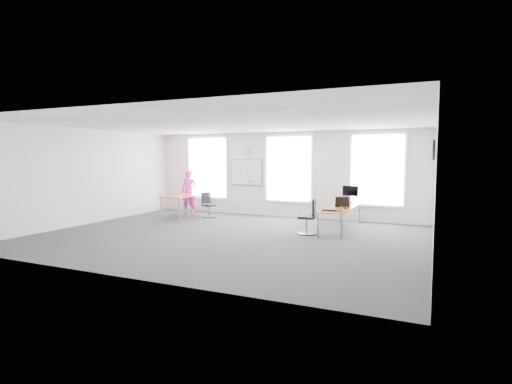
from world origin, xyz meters
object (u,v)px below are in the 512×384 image
at_px(desk_right, 341,209).
at_px(keyboard, 329,210).
at_px(chair_right, 309,219).
at_px(chair_left, 208,206).
at_px(person, 189,192).
at_px(desk_left, 187,197).
at_px(headphones, 343,208).
at_px(monitor, 350,193).

xyz_separation_m(desk_right, keyboard, (-0.11, -0.93, 0.05)).
xyz_separation_m(chair_right, chair_left, (-4.18, 1.67, -0.05)).
xyz_separation_m(chair_left, person, (-1.21, 0.61, 0.43)).
bearing_deg(chair_left, desk_right, -82.79).
height_order(desk_left, headphones, desk_left).
bearing_deg(monitor, chair_left, -177.78).
xyz_separation_m(chair_left, keyboard, (4.72, -1.60, 0.30)).
relative_size(desk_left, headphones, 12.04).
relative_size(desk_right, keyboard, 6.54).
distance_m(chair_right, keyboard, 0.61).
relative_size(chair_right, keyboard, 2.30).
bearing_deg(desk_left, person, 119.98).
bearing_deg(person, chair_left, -44.37).
bearing_deg(desk_right, headphones, -71.14).
height_order(chair_right, person, person).
distance_m(desk_right, person, 6.18).
height_order(headphones, monitor, monitor).
xyz_separation_m(chair_right, monitor, (0.70, 2.16, 0.57)).
bearing_deg(headphones, chair_left, 152.63).
xyz_separation_m(chair_right, person, (-5.38, 2.28, 0.38)).
distance_m(desk_left, chair_left, 0.82).
bearing_deg(headphones, chair_right, -164.07).
bearing_deg(desk_right, keyboard, -96.86).
distance_m(headphones, monitor, 1.71).
height_order(chair_left, monitor, monitor).
xyz_separation_m(keyboard, headphones, (0.29, 0.41, 0.04)).
bearing_deg(chair_left, headphones, -88.24).
distance_m(desk_left, chair_right, 5.08).
bearing_deg(desk_left, chair_left, 20.73).
distance_m(desk_right, headphones, 0.55).
distance_m(chair_left, headphones, 5.16).
height_order(desk_right, headphones, headphones).
xyz_separation_m(headphones, monitor, (-0.14, 1.68, 0.28)).
distance_m(desk_right, chair_left, 4.89).
height_order(chair_right, headphones, chair_right).
bearing_deg(desk_right, person, 168.01).
bearing_deg(desk_right, chair_left, 172.10).
bearing_deg(headphones, monitor, 80.57).
bearing_deg(chair_right, headphones, 112.45).
bearing_deg(keyboard, desk_left, 163.96).
bearing_deg(keyboard, desk_right, 80.94).
xyz_separation_m(chair_right, headphones, (0.84, 0.48, 0.29)).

